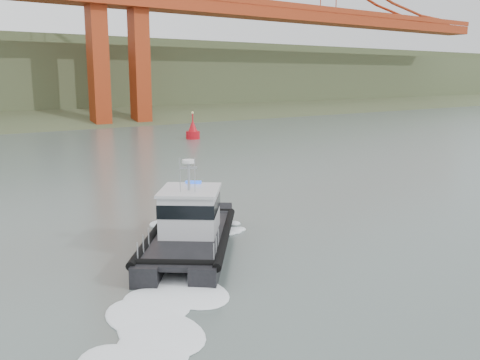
# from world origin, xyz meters

# --- Properties ---
(ground) EXTENTS (400.00, 400.00, 0.00)m
(ground) POSITION_xyz_m (0.00, 0.00, 0.00)
(ground) COLOR #46544E
(ground) RESTS_ON ground
(patrol_boat) EXTENTS (9.25, 10.08, 4.89)m
(patrol_boat) POSITION_xyz_m (-6.09, 5.66, 1.22)
(patrol_boat) COLOR black
(patrol_boat) RESTS_ON ground
(nav_buoy) EXTENTS (1.99, 1.99, 4.14)m
(nav_buoy) POSITION_xyz_m (20.68, 48.28, 1.09)
(nav_buoy) COLOR red
(nav_buoy) RESTS_ON ground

